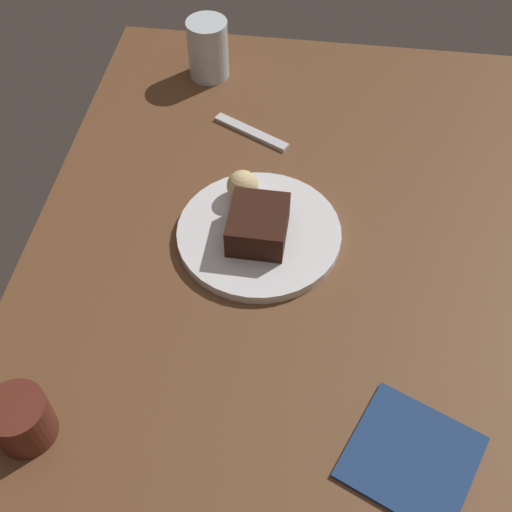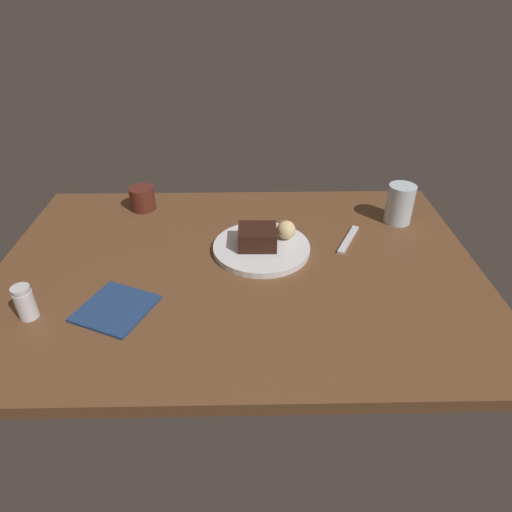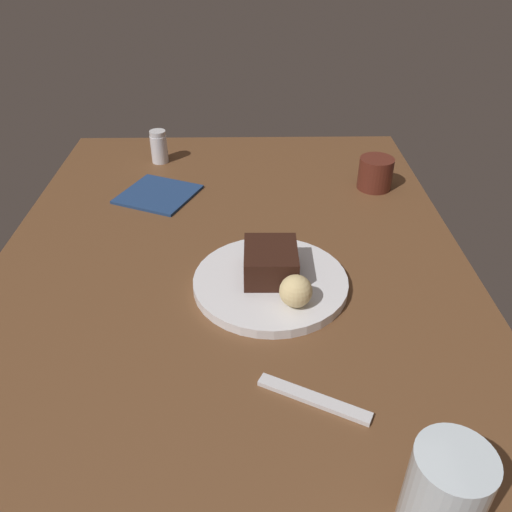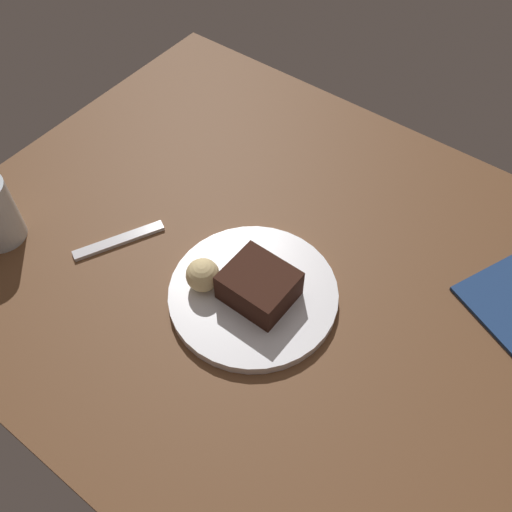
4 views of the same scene
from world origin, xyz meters
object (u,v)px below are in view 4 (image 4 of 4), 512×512
dessert_plate (253,294)px  bread_roll (203,275)px  dessert_spoon (119,241)px  chocolate_cake_slice (259,285)px

dessert_plate → bread_roll: size_ratio=5.03×
bread_roll → dessert_spoon: 17.67cm
dessert_plate → chocolate_cake_slice: bearing=178.9°
dessert_spoon → chocolate_cake_slice: bearing=127.3°
dessert_plate → dessert_spoon: (23.82, 4.55, -0.47)cm
bread_roll → dessert_spoon: size_ratio=0.34×
dessert_plate → bread_roll: (6.61, 3.50, 3.34)cm
chocolate_cake_slice → bread_roll: (7.69, 3.48, -0.01)cm
dessert_plate → dessert_spoon: 24.26cm
chocolate_cake_slice → dessert_spoon: bearing=10.3°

